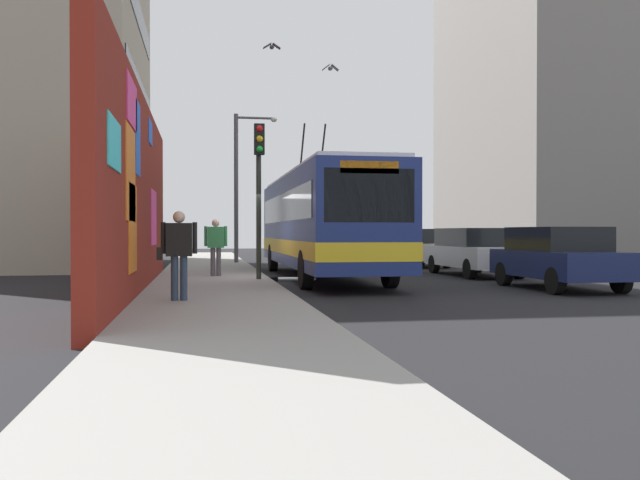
{
  "coord_description": "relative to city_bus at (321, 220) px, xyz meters",
  "views": [
    {
      "loc": [
        -19.73,
        1.91,
        1.45
      ],
      "look_at": [
        0.21,
        -1.58,
        1.21
      ],
      "focal_mm": 38.03,
      "sensor_mm": 36.0,
      "label": 1
    }
  ],
  "objects": [
    {
      "name": "ground_plane",
      "position": [
        -1.21,
        1.8,
        -1.82
      ],
      "size": [
        80.0,
        80.0,
        0.0
      ],
      "primitive_type": "plane",
      "color": "black"
    },
    {
      "name": "building_far_right",
      "position": [
        13.17,
        -15.2,
        8.23
      ],
      "size": [
        13.32,
        9.07,
        20.11
      ],
      "color": "gray",
      "rests_on": "ground_plane"
    },
    {
      "name": "curbside_puddle",
      "position": [
        -0.32,
        1.2,
        -1.82
      ],
      "size": [
        1.96,
        1.96,
        0.0
      ],
      "primitive_type": "cylinder",
      "color": "black",
      "rests_on": "ground_plane"
    },
    {
      "name": "pedestrian_near_wall",
      "position": [
        -7.79,
        4.14,
        -0.67
      ],
      "size": [
        0.23,
        0.76,
        1.7
      ],
      "color": "#2D3F59",
      "rests_on": "sidewalk_slab"
    },
    {
      "name": "traffic_light",
      "position": [
        -2.31,
        2.15,
        1.21
      ],
      "size": [
        0.49,
        0.28,
        4.29
      ],
      "color": "#2D382D",
      "rests_on": "sidewalk_slab"
    },
    {
      "name": "street_lamp",
      "position": [
        8.16,
        2.03,
        2.0
      ],
      "size": [
        0.44,
        1.85,
        6.34
      ],
      "color": "#4C4C51",
      "rests_on": "sidewalk_slab"
    },
    {
      "name": "pedestrian_midblock",
      "position": [
        -0.63,
        3.3,
        -0.68
      ],
      "size": [
        0.23,
        0.68,
        1.69
      ],
      "color": "#595960",
      "rests_on": "sidewalk_slab"
    },
    {
      "name": "building_far_left",
      "position": [
        9.37,
        11.0,
        7.46
      ],
      "size": [
        12.9,
        9.3,
        18.55
      ],
      "color": "#9E937F",
      "rests_on": "ground_plane"
    },
    {
      "name": "city_bus",
      "position": [
        0.0,
        0.0,
        0.0
      ],
      "size": [
        12.47,
        2.5,
        5.05
      ],
      "color": "navy",
      "rests_on": "ground_plane"
    },
    {
      "name": "graffiti_wall",
      "position": [
        -4.82,
        5.15,
        0.47
      ],
      "size": [
        14.82,
        0.32,
        4.57
      ],
      "color": "maroon",
      "rests_on": "ground_plane"
    },
    {
      "name": "parked_car_navy",
      "position": [
        -5.09,
        -5.2,
        -0.99
      ],
      "size": [
        4.1,
        1.9,
        1.58
      ],
      "color": "navy",
      "rests_on": "ground_plane"
    },
    {
      "name": "flying_pigeons",
      "position": [
        -0.4,
        0.69,
        4.97
      ],
      "size": [
        0.36,
        2.32,
        0.76
      ],
      "color": "slate"
    },
    {
      "name": "parked_car_white",
      "position": [
        0.34,
        -5.2,
        -0.98
      ],
      "size": [
        4.89,
        1.83,
        1.58
      ],
      "color": "white",
      "rests_on": "ground_plane"
    },
    {
      "name": "parked_car_champagne",
      "position": [
        6.61,
        -5.2,
        -0.98
      ],
      "size": [
        4.72,
        1.87,
        1.58
      ],
      "color": "#C6B793",
      "rests_on": "ground_plane"
    },
    {
      "name": "sidewalk_slab",
      "position": [
        -1.21,
        3.4,
        -1.75
      ],
      "size": [
        48.0,
        3.2,
        0.15
      ],
      "primitive_type": "cube",
      "color": "gray",
      "rests_on": "ground_plane"
    }
  ]
}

